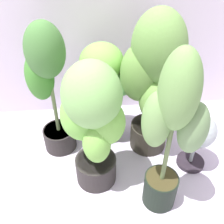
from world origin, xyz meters
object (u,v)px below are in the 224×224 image
Objects in this scene: potted_plant_back_center at (103,88)px; potted_plant_center at (93,120)px; potted_plant_front_right at (172,130)px; potted_plant_back_right at (156,78)px; floor_fan at (198,134)px; potted_plant_back_left at (48,83)px.

potted_plant_center reaches higher than potted_plant_back_center.
potted_plant_front_right is at bearing -27.55° from potted_plant_center.
potted_plant_back_center is 0.74× the size of potted_plant_back_right.
floor_fan is (0.63, 0.06, -0.21)m from potted_plant_center.
floor_fan is at bearing -15.52° from potted_plant_back_left.
potted_plant_back_right reaches higher than potted_plant_back_center.
potted_plant_back_right is 0.46m from potted_plant_center.
potted_plant_back_right is 0.43m from floor_fan.
potted_plant_front_right is 0.41m from potted_plant_center.
potted_plant_back_right reaches higher than potted_plant_center.
potted_plant_center is 0.67m from floor_fan.
potted_plant_back_left is at bearing -164.85° from potted_plant_back_center.
potted_plant_center reaches higher than floor_fan.
potted_plant_back_center is 0.41m from potted_plant_center.
potted_plant_center is at bearing -100.87° from potted_plant_back_center.
potted_plant_front_right is at bearing -64.27° from potted_plant_back_center.
potted_plant_center is (-0.08, -0.40, 0.08)m from potted_plant_back_center.
floor_fan is at bearing -37.34° from potted_plant_back_right.
potted_plant_back_left reaches higher than potted_plant_back_center.
floor_fan is at bearing 5.68° from potted_plant_center.
potted_plant_back_center is at bearing 115.73° from potted_plant_front_right.
potted_plant_center is (-0.36, 0.19, -0.07)m from potted_plant_front_right.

